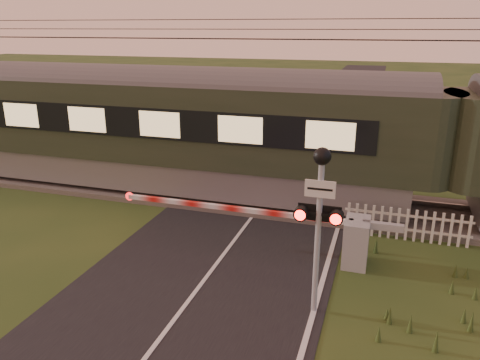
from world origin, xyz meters
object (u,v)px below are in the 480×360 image
(train, at_px, (449,147))
(crossing_signal, at_px, (320,203))
(boom_gate, at_px, (342,237))
(picket_fence, at_px, (407,225))

(train, distance_m, crossing_signal, 6.93)
(boom_gate, bearing_deg, picket_fence, 48.94)
(crossing_signal, distance_m, picket_fence, 5.19)
(train, xyz_separation_m, crossing_signal, (-3.00, -6.24, 0.11))
(picket_fence, bearing_deg, boom_gate, -131.06)
(crossing_signal, height_order, picket_fence, crossing_signal)
(train, distance_m, picket_fence, 2.89)
(boom_gate, distance_m, crossing_signal, 3.07)
(boom_gate, xyz_separation_m, crossing_signal, (-0.30, -2.45, 1.82))
(boom_gate, xyz_separation_m, picket_fence, (1.65, 1.90, -0.21))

